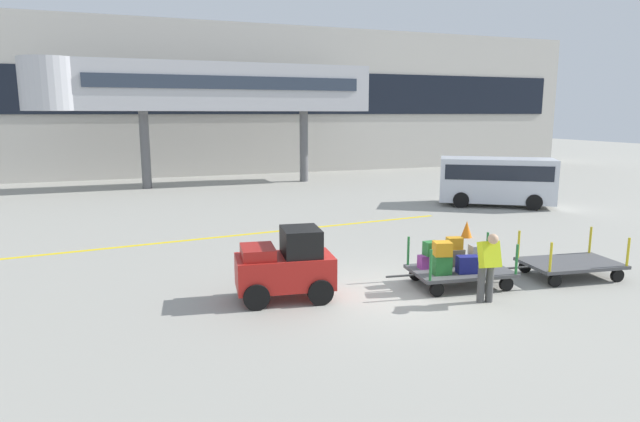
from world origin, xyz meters
The scene contains 10 objects.
ground_plane centered at (0.00, 0.00, 0.00)m, with size 120.00×120.00×0.00m, color #9E9B91.
apron_lead_line centered at (-1.92, 6.97, 0.00)m, with size 16.04×0.20×0.01m, color yellow.
terminal_building centered at (0.00, 25.98, 4.88)m, with size 55.77×2.51×9.76m.
jet_bridge centered at (-1.47, 19.99, 5.39)m, with size 18.46×3.00×6.75m.
baggage_tug centered at (-2.15, 0.41, 0.75)m, with size 2.22×1.45×1.58m.
baggage_cart_lead centered at (1.91, -0.05, 0.54)m, with size 3.07×1.67×1.16m.
baggage_cart_middle centered at (4.95, -0.48, 0.35)m, with size 3.07×1.67×1.10m.
baggage_handler centered at (1.83, -1.32, 0.87)m, with size 0.47×0.48×1.56m.
shuttle_van centered at (9.98, 8.91, 1.23)m, with size 5.06×4.20×2.10m.
safety_cone_near centered at (5.13, 4.10, 0.28)m, with size 0.36×0.36×0.55m, color orange.
Camera 1 is at (-5.31, -10.47, 4.04)m, focal length 30.14 mm.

